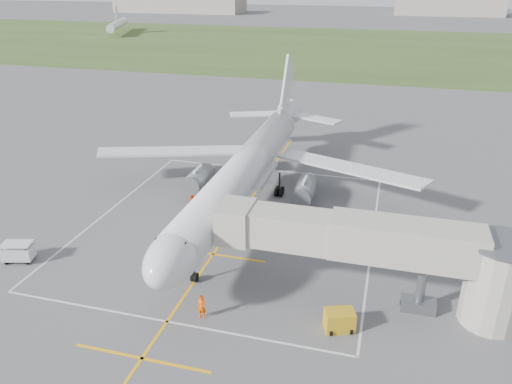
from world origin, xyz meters
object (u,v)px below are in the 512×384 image
(baggage_cart, at_px, (18,252))
(gpu_unit, at_px, (339,321))
(jet_bridge, at_px, (394,252))
(ramp_worker_nose, at_px, (202,307))
(ramp_worker_wing, at_px, (192,201))
(airliner, at_px, (246,169))

(baggage_cart, bearing_deg, gpu_unit, -18.82)
(jet_bridge, distance_m, gpu_unit, 6.50)
(gpu_unit, bearing_deg, ramp_worker_nose, 166.95)
(jet_bridge, bearing_deg, baggage_cart, -176.05)
(gpu_unit, distance_m, ramp_worker_wing, 24.13)
(baggage_cart, xyz_separation_m, ramp_worker_wing, (10.83, 14.37, -0.13))
(gpu_unit, bearing_deg, airliner, 103.52)
(gpu_unit, distance_m, ramp_worker_nose, 10.17)
(baggage_cart, distance_m, ramp_worker_nose, 18.97)
(ramp_worker_wing, bearing_deg, baggage_cart, 92.30)
(gpu_unit, bearing_deg, jet_bridge, 29.49)
(airliner, xyz_separation_m, gpu_unit, (12.43, -18.21, -3.61))
(gpu_unit, bearing_deg, baggage_cart, 155.73)
(gpu_unit, height_order, ramp_worker_wing, gpu_unit)
(airliner, bearing_deg, baggage_cart, -134.82)
(airliner, relative_size, ramp_worker_nose, 24.22)
(jet_bridge, xyz_separation_m, ramp_worker_nose, (-13.37, -5.33, -3.78))
(jet_bridge, xyz_separation_m, ramp_worker_wing, (-21.25, 12.15, -3.96))
(baggage_cart, distance_m, ramp_worker_wing, 17.99)
(jet_bridge, bearing_deg, ramp_worker_wing, 150.23)
(airliner, distance_m, ramp_worker_nose, 20.02)
(gpu_unit, relative_size, baggage_cart, 0.85)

